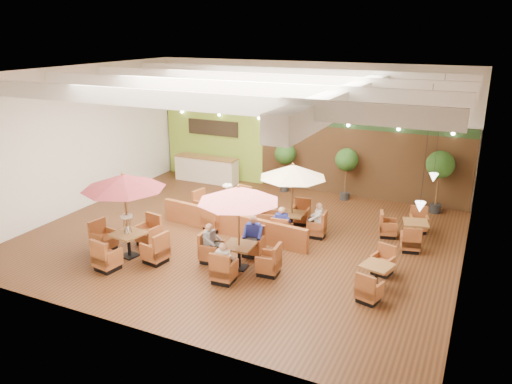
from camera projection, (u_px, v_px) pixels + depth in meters
The scene contains 17 objects.
room at pixel (264, 126), 16.90m from camera, with size 14.04×14.00×5.52m.
service_counter at pixel (206, 169), 23.08m from camera, with size 3.00×0.75×1.18m.
booth_divider at pixel (231, 224), 17.09m from camera, with size 5.82×0.18×0.81m, color brown.
table_0 at pixel (125, 201), 15.04m from camera, with size 2.74×2.74×2.73m.
table_1 at pixel (239, 212), 14.30m from camera, with size 2.57×2.57×2.60m.
table_2 at pixel (293, 186), 16.90m from camera, with size 2.48×2.48×2.51m.
table_3 at pixel (222, 208), 18.49m from camera, with size 1.94×2.80×1.58m.
table_4 at pixel (376, 276), 13.67m from camera, with size 0.93×2.39×0.85m.
table_5 at pixel (407, 231), 16.73m from camera, with size 1.71×2.46×0.88m.
topiary_0 at pixel (285, 156), 21.38m from camera, with size 0.92×0.92×2.14m.
topiary_1 at pixel (347, 162), 20.29m from camera, with size 0.94×0.94×2.18m.
topiary_2 at pixel (440, 167), 18.78m from camera, with size 1.05×1.05×2.44m.
diner_0 at pixel (223, 258), 13.81m from camera, with size 0.39×0.34×0.75m.
diner_1 at pixel (253, 233), 15.43m from camera, with size 0.45×0.40×0.85m.
diner_2 at pixel (211, 239), 15.01m from camera, with size 0.31×0.39×0.79m.
diner_3 at pixel (282, 221), 16.42m from camera, with size 0.43×0.37×0.80m.
diner_4 at pixel (317, 216), 16.84m from camera, with size 0.36×0.41×0.78m.
Camera 1 is at (7.14, -14.06, 6.80)m, focal length 35.00 mm.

